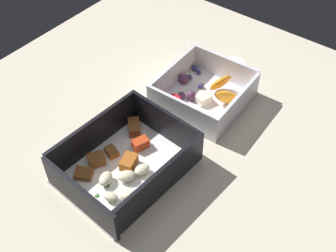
{
  "coord_description": "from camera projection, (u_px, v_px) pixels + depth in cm",
  "views": [
    {
      "loc": [
        -41.13,
        -31.25,
        56.79
      ],
      "look_at": [
        -1.05,
        -0.4,
        4.0
      ],
      "focal_mm": 45.86,
      "sensor_mm": 36.0,
      "label": 1
    }
  ],
  "objects": [
    {
      "name": "table_surface",
      "position": [
        170.0,
        133.0,
        0.76
      ],
      "size": [
        80.0,
        80.0,
        2.0
      ],
      "primitive_type": "cube",
      "color": "beige",
      "rests_on": "ground"
    },
    {
      "name": "fruit_bowl",
      "position": [
        205.0,
        94.0,
        0.79
      ],
      "size": [
        15.96,
        15.2,
        5.62
      ],
      "rotation": [
        0.0,
        0.0,
        0.03
      ],
      "color": "white",
      "rests_on": "table_surface"
    },
    {
      "name": "paper_cup_liner",
      "position": [
        233.0,
        65.0,
        0.87
      ],
      "size": [
        4.11,
        4.11,
        1.67
      ],
      "primitive_type": "cylinder",
      "color": "white",
      "rests_on": "table_surface"
    },
    {
      "name": "pasta_container",
      "position": [
        126.0,
        163.0,
        0.67
      ],
      "size": [
        20.65,
        16.63,
        6.62
      ],
      "rotation": [
        0.0,
        0.0,
        -0.07
      ],
      "color": "white",
      "rests_on": "table_surface"
    }
  ]
}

